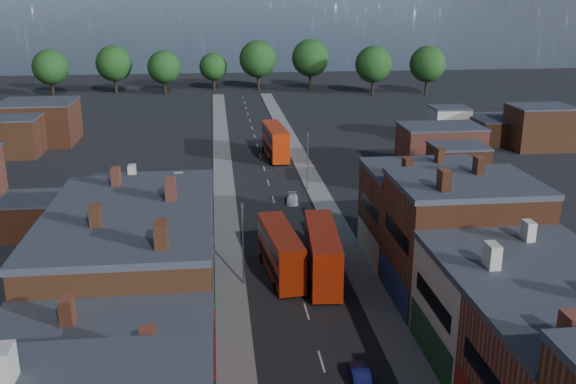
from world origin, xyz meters
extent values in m
cube|color=gray|center=(-6.50, 50.00, 0.06)|extent=(3.00, 200.00, 0.12)
cube|color=gray|center=(6.50, 50.00, 0.06)|extent=(3.00, 200.00, 0.12)
cylinder|color=slate|center=(-5.20, 30.00, 4.00)|extent=(0.16, 0.16, 8.00)
cube|color=slate|center=(-5.20, 30.00, 8.00)|extent=(0.25, 0.70, 0.25)
cylinder|color=slate|center=(5.20, 60.00, 4.00)|extent=(0.16, 0.16, 8.00)
cube|color=slate|center=(5.20, 60.00, 8.00)|extent=(0.25, 0.70, 0.25)
cube|color=#A72209|center=(-1.50, 31.71, 2.57)|extent=(3.68, 11.31, 4.44)
cube|color=black|center=(-1.50, 31.71, 1.72)|extent=(3.65, 10.43, 0.91)
cube|color=black|center=(-1.50, 31.71, 3.63)|extent=(3.65, 10.43, 0.91)
cylinder|color=black|center=(-2.38, 28.04, 0.50)|extent=(0.41, 1.04, 1.01)
cylinder|color=black|center=(0.13, 28.31, 0.50)|extent=(0.41, 1.04, 1.01)
cylinder|color=black|center=(-3.13, 35.11, 0.50)|extent=(0.41, 1.04, 1.01)
cylinder|color=black|center=(-0.62, 35.38, 0.50)|extent=(0.41, 1.04, 1.01)
cube|color=#B8240A|center=(2.40, 30.36, 2.76)|extent=(3.61, 12.09, 4.77)
cube|color=black|center=(2.40, 30.36, 1.84)|extent=(3.60, 11.14, 0.98)
cube|color=black|center=(2.40, 30.36, 3.90)|extent=(3.60, 11.14, 0.98)
cylinder|color=black|center=(0.76, 26.66, 0.54)|extent=(0.41, 1.11, 1.08)
cylinder|color=black|center=(3.46, 26.46, 0.54)|extent=(0.41, 1.11, 1.08)
cylinder|color=black|center=(1.34, 34.27, 0.54)|extent=(0.41, 1.11, 1.08)
cylinder|color=black|center=(4.04, 34.06, 0.54)|extent=(0.41, 1.11, 1.08)
cube|color=#BE2908|center=(2.42, 78.79, 2.88)|extent=(3.66, 12.59, 4.97)
cube|color=black|center=(2.42, 78.79, 1.92)|extent=(3.66, 11.61, 1.02)
cube|color=black|center=(2.42, 78.79, 4.07)|extent=(3.66, 11.61, 1.02)
cylinder|color=black|center=(1.28, 74.73, 0.57)|extent=(0.42, 1.15, 1.13)
cylinder|color=black|center=(4.10, 74.92, 0.57)|extent=(0.42, 1.15, 1.13)
cylinder|color=black|center=(0.74, 82.66, 0.57)|extent=(0.42, 1.15, 1.13)
cylinder|color=black|center=(3.55, 82.86, 0.57)|extent=(0.42, 1.15, 1.13)
imported|color=#121451|center=(2.23, 12.60, 0.62)|extent=(1.35, 3.76, 1.23)
imported|color=black|center=(-1.31, 43.95, 0.64)|extent=(2.36, 4.74, 1.29)
imported|color=silver|center=(2.37, 54.27, 0.53)|extent=(1.86, 3.79, 1.06)
camera|label=1|loc=(-7.30, -25.86, 26.65)|focal=40.00mm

